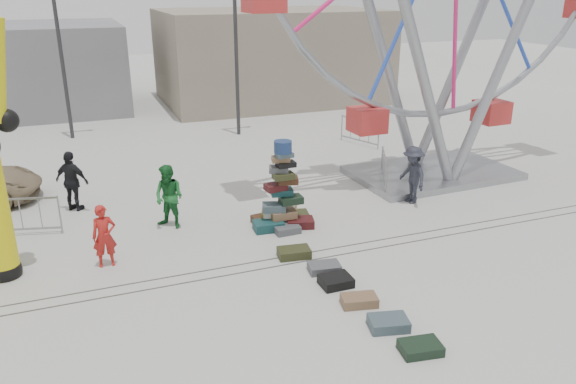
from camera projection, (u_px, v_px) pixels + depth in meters
name	position (u px, v px, depth m)	size (l,w,h in m)	color
ground	(272.00, 280.00, 12.86)	(90.00, 90.00, 0.00)	#9E9E99
track_line_near	(264.00, 269.00, 13.38)	(40.00, 0.04, 0.01)	#47443F
track_line_far	(259.00, 261.00, 13.73)	(40.00, 0.04, 0.01)	#47443F
building_right	(271.00, 56.00, 31.81)	(12.00, 8.00, 5.00)	gray
building_left	(24.00, 68.00, 29.31)	(10.00, 8.00, 4.40)	gray
lamp_post_right	(238.00, 31.00, 23.69)	(1.41, 0.25, 8.00)	#2D2D30
lamp_post_left	(61.00, 32.00, 23.09)	(1.41, 0.25, 8.00)	#2D2D30
suitcase_tower	(282.00, 203.00, 15.52)	(1.78, 1.53, 2.47)	#164244
steamer_trunk	(280.00, 216.00, 15.83)	(0.99, 0.57, 0.46)	silver
row_case_0	(294.00, 253.00, 13.93)	(0.80, 0.50, 0.23)	#33371B
row_case_1	(324.00, 268.00, 13.24)	(0.74, 0.49, 0.19)	#505257
row_case_2	(336.00, 281.00, 12.62)	(0.70, 0.57, 0.22)	black
row_case_3	(359.00, 300.00, 11.85)	(0.75, 0.45, 0.21)	brown
row_case_4	(388.00, 323.00, 11.06)	(0.76, 0.54, 0.22)	#40535B
row_case_5	(420.00, 348.00, 10.34)	(0.76, 0.52, 0.19)	black
barricade_dummy_c	(21.00, 216.00, 14.96)	(2.00, 0.10, 1.10)	gray
barricade_wheel_front	(384.00, 171.00, 18.61)	(2.00, 0.10, 1.10)	gray
barricade_wheel_back	(360.00, 132.00, 23.44)	(2.00, 0.10, 1.10)	gray
pedestrian_red	(104.00, 236.00, 13.29)	(0.56, 0.37, 1.54)	#AA1C18
pedestrian_green	(169.00, 197.00, 15.36)	(0.87, 0.68, 1.79)	#186026
pedestrian_black	(72.00, 181.00, 16.53)	(1.07, 0.44, 1.82)	black
pedestrian_grey	(412.00, 175.00, 17.12)	(1.16, 0.67, 1.79)	#23252F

